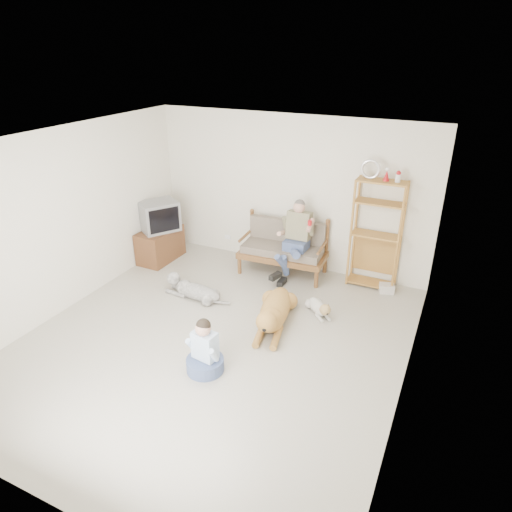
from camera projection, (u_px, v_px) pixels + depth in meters
The scene contains 17 objects.
floor at pixel (214, 341), 6.29m from camera, with size 5.50×5.50×0.00m, color beige.
ceiling at pixel (204, 145), 5.14m from camera, with size 5.50×5.50×0.00m, color silver.
wall_back at pixel (290, 193), 7.97m from camera, with size 5.00×5.00×0.00m, color silver.
wall_front at pixel (25, 390), 3.47m from camera, with size 5.00×5.00×0.00m, color silver.
wall_left at pixel (62, 222), 6.68m from camera, with size 5.50×5.50×0.00m, color silver.
wall_right at pixel (416, 296), 4.75m from camera, with size 5.50×5.50×0.00m, color silver.
loveseat at pixel (284, 246), 8.02m from camera, with size 1.54×0.79×0.95m.
man at pixel (292, 245), 7.68m from camera, with size 0.53×0.75×1.22m.
etagere at pixel (376, 234), 7.37m from camera, with size 0.81×0.36×2.13m.
book_stack at pixel (387, 288), 7.50m from camera, with size 0.23×0.17×0.15m, color white.
tv_stand at pixel (160, 245), 8.55m from camera, with size 0.52×0.91×0.60m.
crt_tv at pixel (159, 216), 8.31m from camera, with size 0.79×0.83×0.54m.
wall_outlet at pixel (228, 237), 8.89m from camera, with size 0.12×0.02×0.08m, color white.
golden_retriever at pixel (274, 312), 6.59m from camera, with size 0.64×1.64×0.51m.
shaggy_dog at pixel (192, 289), 7.33m from camera, with size 1.23×0.33×0.36m.
terrier at pixel (320, 308), 6.88m from camera, with size 0.54×0.55×0.27m.
child at pixel (205, 352), 5.64m from camera, with size 0.47×0.47×0.75m.
Camera 1 is at (2.74, -4.44, 3.76)m, focal length 32.00 mm.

